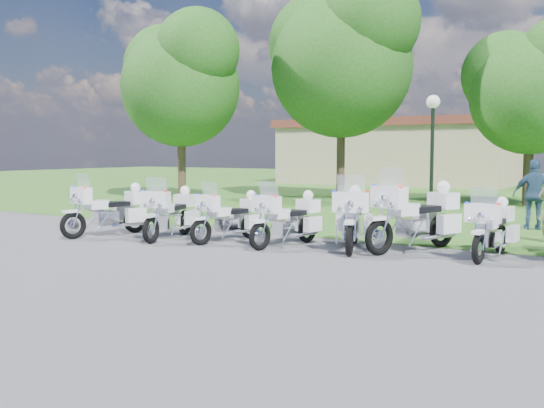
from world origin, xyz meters
The scene contains 15 objects.
ground centered at (0.00, 0.00, 0.00)m, with size 100.00×100.00×0.00m, color #55555A.
grass_lawn centered at (0.00, 27.00, 0.00)m, with size 100.00×48.00×0.01m, color #2E611E.
motorcycle_0 centered at (-3.67, 0.72, 0.66)m, with size 1.16×2.29×1.57m.
motorcycle_1 centered at (-2.02, 1.12, 0.63)m, with size 1.01×2.21×1.50m.
motorcycle_2 centered at (-0.53, 1.48, 0.59)m, with size 1.00×2.07×1.41m.
motorcycle_3 centered at (0.96, 1.60, 0.61)m, with size 0.99×2.16×1.46m.
motorcycle_4 centered at (2.34, 1.98, 0.68)m, with size 1.32×2.31×1.62m.
motorcycle_5 centered at (3.59, 2.47, 0.74)m, with size 1.52×2.47×1.77m.
motorcycle_6 centered at (5.14, 2.38, 0.59)m, with size 0.77×2.12×1.42m.
lamp_post centered at (1.70, 9.68, 2.97)m, with size 0.44×0.44×3.91m.
tree_0 centered at (-9.98, 10.96, 5.39)m, with size 6.11×5.21×8.14m.
tree_1 centered at (-3.77, 14.26, 6.29)m, with size 7.12×6.08×9.50m.
tree_2 centered at (3.82, 14.79, 4.63)m, with size 5.25×4.48×7.00m.
building_west centered at (-6.00, 28.00, 2.07)m, with size 14.56×8.32×4.10m.
bystander_c centered at (5.18, 7.40, 0.94)m, with size 1.10×0.46×1.87m, color #2F4E72.
Camera 1 is at (7.64, -9.94, 2.09)m, focal length 40.00 mm.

